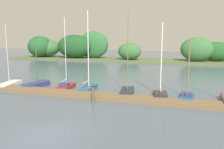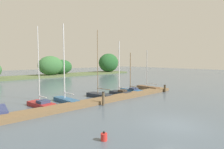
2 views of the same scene
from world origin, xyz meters
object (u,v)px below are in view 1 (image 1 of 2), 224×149
at_px(sailboat_3, 88,86).
at_px(sailboat_5, 160,93).
at_px(sailboat_6, 187,95).
at_px(mooring_piling_1, 93,94).
at_px(sailboat_2, 66,86).
at_px(sailboat_4, 127,91).
at_px(sailboat_1, 37,84).
at_px(sailboat_0, 9,84).

xyz_separation_m(sailboat_3, sailboat_5, (7.38, -0.61, -0.04)).
height_order(sailboat_3, sailboat_6, sailboat_3).
bearing_deg(sailboat_6, mooring_piling_1, 117.58).
bearing_deg(sailboat_2, mooring_piling_1, -136.38).
distance_m(sailboat_6, mooring_piling_1, 8.38).
relative_size(sailboat_5, sailboat_6, 1.25).
xyz_separation_m(sailboat_4, sailboat_5, (3.19, -0.39, 0.07)).
relative_size(sailboat_2, sailboat_5, 1.11).
xyz_separation_m(sailboat_2, sailboat_5, (9.98, -0.57, 0.08)).
height_order(sailboat_1, sailboat_3, sailboat_3).
bearing_deg(mooring_piling_1, sailboat_4, 58.45).
height_order(sailboat_3, mooring_piling_1, sailboat_3).
height_order(sailboat_2, sailboat_5, sailboat_2).
relative_size(sailboat_2, sailboat_3, 0.93).
xyz_separation_m(sailboat_0, sailboat_4, (13.52, 0.63, 0.03)).
height_order(sailboat_0, sailboat_2, sailboat_2).
height_order(sailboat_6, mooring_piling_1, sailboat_6).
xyz_separation_m(sailboat_0, mooring_piling_1, (11.37, -2.88, 0.39)).
bearing_deg(sailboat_5, sailboat_1, 79.73).
distance_m(sailboat_0, sailboat_1, 3.27).
xyz_separation_m(sailboat_0, sailboat_5, (16.72, 0.24, 0.11)).
xyz_separation_m(sailboat_1, mooring_piling_1, (8.17, -3.60, 0.36)).
bearing_deg(mooring_piling_1, sailboat_0, 165.77).
xyz_separation_m(sailboat_3, sailboat_6, (9.72, -0.43, -0.12)).
height_order(sailboat_2, sailboat_4, sailboat_4).
height_order(sailboat_1, sailboat_2, sailboat_2).
distance_m(sailboat_0, sailboat_4, 13.54).
distance_m(sailboat_5, mooring_piling_1, 6.20).
bearing_deg(sailboat_4, mooring_piling_1, 138.81).
distance_m(sailboat_0, sailboat_3, 9.37).
relative_size(sailboat_1, sailboat_3, 0.69).
height_order(sailboat_5, sailboat_6, sailboat_5).
xyz_separation_m(sailboat_5, mooring_piling_1, (-5.35, -3.13, 0.28)).
distance_m(sailboat_1, sailboat_2, 3.55).
distance_m(sailboat_1, sailboat_5, 13.53).
xyz_separation_m(sailboat_1, sailboat_4, (10.33, -0.09, -0.00)).
bearing_deg(sailboat_3, sailboat_6, -95.66).
bearing_deg(sailboat_6, sailboat_2, 92.51).
distance_m(sailboat_2, sailboat_3, 2.59).
bearing_deg(sailboat_1, sailboat_4, -82.91).
height_order(sailboat_0, sailboat_5, sailboat_0).
bearing_deg(sailboat_2, sailboat_3, -96.74).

